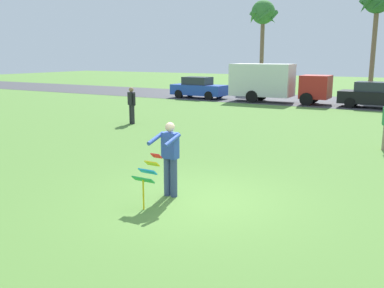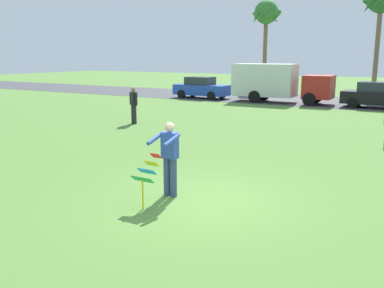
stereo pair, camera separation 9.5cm
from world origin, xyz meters
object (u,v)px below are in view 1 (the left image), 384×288
object	(u,v)px
parked_car_black	(375,96)
person_walker_far	(132,104)
palm_tree_right_near	(377,4)
palm_tree_left_near	(263,16)
parked_truck_red_cab	(273,82)
kite_held	(148,173)
person_kite_flyer	(170,156)
parked_car_blue	(199,88)

from	to	relation	value
parked_car_black	person_walker_far	world-z (taller)	person_walker_far
palm_tree_right_near	palm_tree_left_near	bearing A→B (deg)	173.22
parked_truck_red_cab	kite_held	bearing A→B (deg)	-77.83
parked_car_black	palm_tree_left_near	world-z (taller)	palm_tree_left_near
person_kite_flyer	kite_held	size ratio (longest dim) A/B	1.53
parked_car_black	kite_held	bearing A→B (deg)	-95.20
person_kite_flyer	person_walker_far	size ratio (longest dim) A/B	1.00
person_kite_flyer	parked_car_black	distance (m)	20.44
person_kite_flyer	parked_car_black	bearing A→B (deg)	84.63
parked_car_blue	palm_tree_left_near	bearing A→B (deg)	80.49
parked_truck_red_cab	palm_tree_left_near	size ratio (longest dim) A/B	0.84
parked_truck_red_cab	parked_car_blue	bearing A→B (deg)	179.99
kite_held	parked_car_black	size ratio (longest dim) A/B	0.27
person_kite_flyer	parked_car_black	size ratio (longest dim) A/B	0.41
kite_held	palm_tree_right_near	size ratio (longest dim) A/B	0.13
person_kite_flyer	parked_car_black	world-z (taller)	person_kite_flyer
person_kite_flyer	parked_truck_red_cab	size ratio (longest dim) A/B	0.26
person_kite_flyer	palm_tree_right_near	xyz separation A→B (m)	(0.63, 28.33, 6.05)
person_kite_flyer	palm_tree_right_near	size ratio (longest dim) A/B	0.21
parked_car_blue	palm_tree_left_near	distance (m)	10.95
person_kite_flyer	palm_tree_left_near	size ratio (longest dim) A/B	0.22
person_walker_far	palm_tree_left_near	bearing A→B (deg)	94.29
palm_tree_right_near	person_kite_flyer	bearing A→B (deg)	-91.28
parked_car_blue	kite_held	bearing A→B (deg)	-63.80
parked_truck_red_cab	palm_tree_right_near	xyz separation A→B (m)	(5.22, 7.98, 5.59)
parked_car_blue	person_walker_far	size ratio (longest dim) A/B	2.46
palm_tree_left_near	palm_tree_right_near	world-z (taller)	palm_tree_right_near
palm_tree_right_near	person_walker_far	bearing A→B (deg)	-111.40
parked_car_blue	parked_car_black	xyz separation A→B (m)	(12.36, 0.00, 0.00)
kite_held	person_walker_far	distance (m)	11.52
parked_truck_red_cab	palm_tree_right_near	size ratio (longest dim) A/B	0.80
parked_car_blue	parked_truck_red_cab	bearing A→B (deg)	-0.01
person_walker_far	kite_held	bearing A→B (deg)	-50.70
kite_held	palm_tree_left_near	size ratio (longest dim) A/B	0.14
kite_held	palm_tree_left_near	world-z (taller)	palm_tree_left_near
person_kite_flyer	parked_car_blue	bearing A→B (deg)	117.17
parked_car_black	person_walker_far	size ratio (longest dim) A/B	2.46
kite_held	parked_car_blue	world-z (taller)	parked_car_blue
palm_tree_left_near	person_walker_far	bearing A→B (deg)	-85.71
parked_truck_red_cab	person_walker_far	world-z (taller)	parked_truck_red_cab
person_kite_flyer	palm_tree_right_near	world-z (taller)	palm_tree_right_near
parked_car_blue	parked_truck_red_cab	distance (m)	5.89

